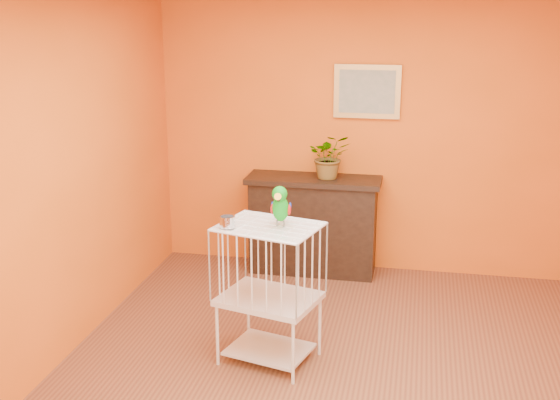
# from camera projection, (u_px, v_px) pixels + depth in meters

# --- Properties ---
(ground) EXTENTS (4.50, 4.50, 0.00)m
(ground) POSITION_uv_depth(u_px,v_px,m) (333.00, 381.00, 4.92)
(ground) COLOR brown
(ground) RESTS_ON ground
(room_shell) EXTENTS (4.50, 4.50, 4.50)m
(room_shell) POSITION_uv_depth(u_px,v_px,m) (338.00, 160.00, 4.48)
(room_shell) COLOR #DC5B14
(room_shell) RESTS_ON ground
(console_cabinet) EXTENTS (1.28, 0.46, 0.95)m
(console_cabinet) POSITION_uv_depth(u_px,v_px,m) (313.00, 225.00, 6.79)
(console_cabinet) COLOR black
(console_cabinet) RESTS_ON ground
(potted_plant) EXTENTS (0.47, 0.50, 0.33)m
(potted_plant) POSITION_uv_depth(u_px,v_px,m) (329.00, 161.00, 6.58)
(potted_plant) COLOR #26722D
(potted_plant) RESTS_ON console_cabinet
(framed_picture) EXTENTS (0.62, 0.04, 0.50)m
(framed_picture) POSITION_uv_depth(u_px,v_px,m) (367.00, 92.00, 6.53)
(framed_picture) COLOR #AC7B3D
(framed_picture) RESTS_ON room_shell
(birdcage) EXTENTS (0.78, 0.67, 1.04)m
(birdcage) POSITION_uv_depth(u_px,v_px,m) (269.00, 292.00, 5.06)
(birdcage) COLOR silver
(birdcage) RESTS_ON ground
(feed_cup) EXTENTS (0.11, 0.11, 0.08)m
(feed_cup) POSITION_uv_depth(u_px,v_px,m) (227.00, 222.00, 4.87)
(feed_cup) COLOR silver
(feed_cup) RESTS_ON birdcage
(parrot) EXTENTS (0.15, 0.27, 0.30)m
(parrot) POSITION_uv_depth(u_px,v_px,m) (280.00, 205.00, 4.88)
(parrot) COLOR #59544C
(parrot) RESTS_ON birdcage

